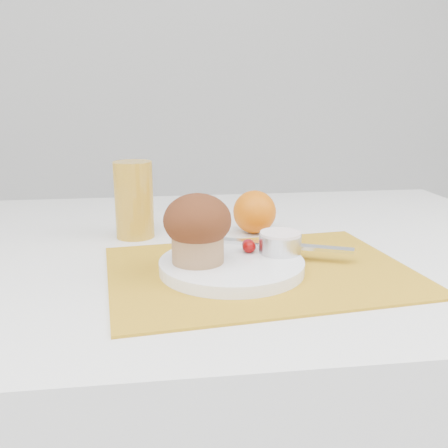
{
  "coord_description": "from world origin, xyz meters",
  "views": [
    {
      "loc": [
        -0.08,
        -0.74,
        1.0
      ],
      "look_at": [
        0.02,
        -0.01,
        0.8
      ],
      "focal_mm": 40.0,
      "sensor_mm": 36.0,
      "label": 1
    }
  ],
  "objects": [
    {
      "name": "table",
      "position": [
        0.0,
        0.05,
        0.38
      ],
      "size": [
        1.2,
        0.8,
        0.75
      ],
      "primitive_type": "cube",
      "color": "white",
      "rests_on": "ground"
    },
    {
      "name": "placemat",
      "position": [
        0.06,
        -0.09,
        0.75
      ],
      "size": [
        0.45,
        0.35,
        0.0
      ],
      "primitive_type": "cube",
      "rotation": [
        0.0,
        0.0,
        0.11
      ],
      "color": "#C58D1B",
      "rests_on": "table"
    },
    {
      "name": "plate",
      "position": [
        0.02,
        -0.09,
        0.76
      ],
      "size": [
        0.22,
        0.22,
        0.02
      ],
      "primitive_type": "cylinder",
      "rotation": [
        0.0,
        0.0,
        -0.08
      ],
      "color": "white",
      "rests_on": "placemat"
    },
    {
      "name": "ramekin",
      "position": [
        0.09,
        -0.07,
        0.78
      ],
      "size": [
        0.06,
        0.06,
        0.03
      ],
      "primitive_type": "cylinder",
      "rotation": [
        0.0,
        0.0,
        0.06
      ],
      "color": "silver",
      "rests_on": "plate"
    },
    {
      "name": "cream",
      "position": [
        0.09,
        -0.07,
        0.8
      ],
      "size": [
        0.08,
        0.08,
        0.01
      ],
      "primitive_type": "cylinder",
      "rotation": [
        0.0,
        0.0,
        0.38
      ],
      "color": "white",
      "rests_on": "ramekin"
    },
    {
      "name": "raspberry_near",
      "position": [
        0.05,
        -0.05,
        0.78
      ],
      "size": [
        0.02,
        0.02,
        0.02
      ],
      "primitive_type": "ellipsoid",
      "color": "#590210",
      "rests_on": "plate"
    },
    {
      "name": "raspberry_far",
      "position": [
        0.05,
        -0.07,
        0.78
      ],
      "size": [
        0.02,
        0.02,
        0.02
      ],
      "primitive_type": "ellipsoid",
      "color": "#5C0202",
      "rests_on": "plate"
    },
    {
      "name": "butter_knife",
      "position": [
        0.1,
        -0.04,
        0.77
      ],
      "size": [
        0.2,
        0.1,
        0.01
      ],
      "primitive_type": "cube",
      "rotation": [
        0.0,
        0.0,
        -0.41
      ],
      "color": "silver",
      "rests_on": "plate"
    },
    {
      "name": "orange",
      "position": [
        0.09,
        0.1,
        0.79
      ],
      "size": [
        0.08,
        0.08,
        0.08
      ],
      "primitive_type": "sphere",
      "color": "orange",
      "rests_on": "table"
    },
    {
      "name": "juice_glass",
      "position": [
        -0.12,
        0.11,
        0.82
      ],
      "size": [
        0.09,
        0.09,
        0.13
      ],
      "primitive_type": "cylinder",
      "rotation": [
        0.0,
        0.0,
        0.37
      ],
      "color": "gold",
      "rests_on": "table"
    },
    {
      "name": "muffin",
      "position": [
        -0.03,
        -0.1,
        0.82
      ],
      "size": [
        0.09,
        0.09,
        0.09
      ],
      "color": "#AB7E52",
      "rests_on": "plate"
    }
  ]
}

